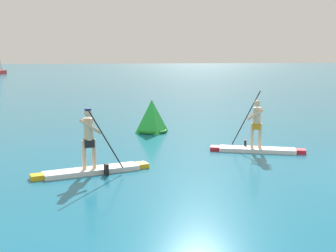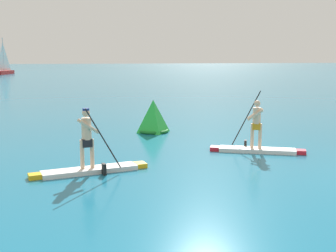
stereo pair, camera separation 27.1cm
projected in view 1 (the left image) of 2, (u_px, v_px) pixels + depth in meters
The scene contains 3 objects.
paddleboarder_near_left at pixel (92, 160), 11.64m from camera, with size 3.24×0.99×1.83m.
paddleboarder_mid_center at pixel (256, 141), 14.31m from camera, with size 2.95×1.72×2.02m.
race_marker_buoy at pixel (152, 118), 18.00m from camera, with size 1.28×1.28×1.37m.
Camera 1 is at (-9.54, -7.99, 3.09)m, focal length 46.09 mm.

